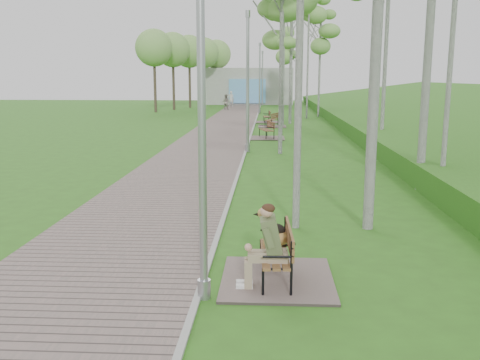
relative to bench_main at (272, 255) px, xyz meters
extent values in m
plane|color=#2F5E1B|center=(-1.04, 2.83, -0.41)|extent=(120.00, 120.00, 0.00)
cube|color=#6E5E59|center=(-2.79, 24.33, -0.39)|extent=(3.50, 67.00, 0.04)
cube|color=#999993|center=(-1.04, 24.33, -0.39)|extent=(0.10, 67.00, 0.05)
cube|color=#367E1F|center=(10.96, 22.83, -0.41)|extent=(14.00, 70.00, 1.60)
cube|color=#9E9E99|center=(-2.54, 53.83, 1.59)|extent=(10.00, 5.00, 4.00)
cube|color=#62A0DA|center=(-2.54, 51.23, 1.09)|extent=(4.00, 0.20, 2.60)
cube|color=#6E5E59|center=(0.09, 0.04, -0.39)|extent=(1.70, 1.89, 0.04)
cube|color=brown|center=(0.04, 0.04, 0.01)|extent=(0.48, 1.44, 0.04)
cube|color=brown|center=(0.27, 0.05, 0.27)|extent=(0.09, 1.42, 0.31)
cube|color=#6E5E59|center=(-0.17, 19.19, -0.39)|extent=(1.73, 1.93, 0.04)
cube|color=brown|center=(-0.22, 19.19, 0.02)|extent=(0.80, 1.51, 0.04)
cube|color=brown|center=(0.00, 19.25, 0.28)|extent=(0.42, 1.40, 0.32)
cube|color=#6E5E59|center=(0.10, 25.67, -0.39)|extent=(1.72, 1.91, 0.04)
cube|color=brown|center=(0.05, 25.67, 0.02)|extent=(0.85, 1.50, 0.04)
cube|color=brown|center=(0.27, 25.60, 0.27)|extent=(0.48, 1.37, 0.32)
cube|color=#6E5E59|center=(-0.22, 28.74, -0.39)|extent=(1.58, 1.75, 0.04)
cube|color=brown|center=(-0.27, 28.74, -0.02)|extent=(0.50, 1.34, 0.04)
cube|color=brown|center=(-0.07, 28.76, 0.22)|extent=(0.14, 1.31, 0.29)
cylinder|color=#979A9F|center=(-0.95, -0.70, -0.28)|extent=(0.18, 0.18, 0.28)
cylinder|color=#979A9F|center=(-0.95, -0.70, 1.90)|extent=(0.11, 0.11, 4.62)
cylinder|color=#979A9F|center=(-0.96, 14.26, -0.25)|extent=(0.22, 0.22, 0.33)
cylinder|color=#979A9F|center=(-0.96, 14.26, 2.32)|extent=(0.13, 0.13, 5.47)
cylinder|color=#979A9F|center=(-0.96, 14.26, 5.11)|extent=(0.20, 0.20, 0.27)
cylinder|color=#979A9F|center=(-0.94, 37.99, -0.24)|extent=(0.23, 0.23, 0.34)
cylinder|color=#979A9F|center=(-0.94, 37.99, 2.41)|extent=(0.14, 0.14, 5.65)
cylinder|color=#979A9F|center=(-0.94, 37.99, 5.29)|extent=(0.20, 0.20, 0.28)
cylinder|color=#979A9F|center=(-0.90, 50.88, -0.25)|extent=(0.22, 0.22, 0.33)
cylinder|color=#979A9F|center=(-0.90, 50.88, 2.37)|extent=(0.13, 0.13, 5.57)
cylinder|color=#979A9F|center=(-0.90, 50.88, 5.22)|extent=(0.20, 0.20, 0.28)
imported|color=beige|center=(-4.01, 46.93, 0.40)|extent=(0.60, 0.39, 1.63)
imported|color=gray|center=(-4.17, 42.21, 0.31)|extent=(0.79, 0.67, 1.46)
cylinder|color=silver|center=(0.51, 2.99, 4.12)|extent=(0.18, 0.18, 9.06)
cylinder|color=silver|center=(4.45, 6.16, 4.00)|extent=(0.16, 0.16, 8.82)
cylinder|color=silver|center=(0.38, 13.79, 3.21)|extent=(0.16, 0.16, 7.25)
ellipsoid|color=#79AA52|center=(0.38, 13.79, 5.53)|extent=(2.35, 2.35, 3.19)
cylinder|color=silver|center=(4.76, 15.47, 4.52)|extent=(0.20, 0.20, 9.86)
cylinder|color=silver|center=(1.28, 27.89, 3.53)|extent=(0.19, 0.19, 7.90)
ellipsoid|color=#79AA52|center=(1.28, 27.89, 6.06)|extent=(2.67, 2.67, 3.47)
cylinder|color=silver|center=(2.67, 32.27, 4.01)|extent=(0.17, 0.17, 8.84)
ellipsoid|color=#79AA52|center=(2.67, 32.27, 6.83)|extent=(2.48, 2.48, 3.89)
cylinder|color=silver|center=(0.75, 26.27, 4.78)|extent=(0.19, 0.19, 10.39)
cylinder|color=silver|center=(3.69, 34.03, 3.62)|extent=(0.17, 0.17, 8.07)
ellipsoid|color=#79AA52|center=(3.69, 34.03, 6.20)|extent=(2.41, 2.41, 3.55)
cylinder|color=silver|center=(2.37, 43.04, 3.33)|extent=(0.17, 0.17, 7.49)
ellipsoid|color=#79AA52|center=(2.37, 43.04, 5.73)|extent=(2.45, 2.45, 3.30)
camera|label=1|loc=(-0.05, -7.76, 2.67)|focal=40.00mm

